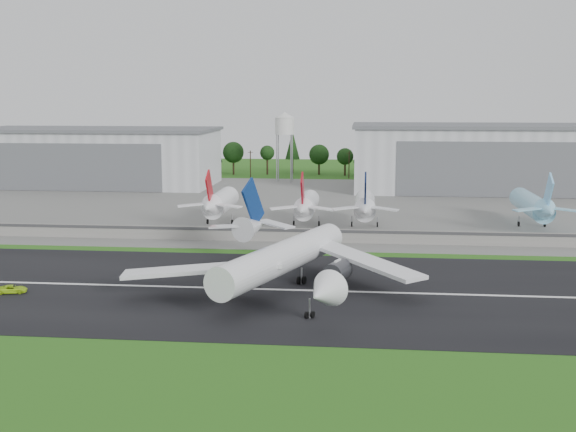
# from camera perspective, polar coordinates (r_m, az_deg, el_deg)

# --- Properties ---
(ground) EXTENTS (600.00, 600.00, 0.00)m
(ground) POSITION_cam_1_polar(r_m,az_deg,el_deg) (126.61, -7.11, -6.85)
(ground) COLOR #285F16
(ground) RESTS_ON ground
(runway) EXTENTS (320.00, 60.00, 0.10)m
(runway) POSITION_cam_1_polar(r_m,az_deg,el_deg) (135.99, -6.16, -5.68)
(runway) COLOR black
(runway) RESTS_ON ground
(runway_centerline) EXTENTS (220.00, 1.00, 0.02)m
(runway_centerline) POSITION_cam_1_polar(r_m,az_deg,el_deg) (135.98, -6.16, -5.65)
(runway_centerline) COLOR white
(runway_centerline) RESTS_ON runway
(apron) EXTENTS (320.00, 150.00, 0.10)m
(apron) POSITION_cam_1_polar(r_m,az_deg,el_deg) (242.58, -0.75, 0.99)
(apron) COLOR slate
(apron) RESTS_ON ground
(blast_fence) EXTENTS (240.00, 0.61, 3.50)m
(blast_fence) POSITION_cam_1_polar(r_m,az_deg,el_deg) (178.75, -3.17, -1.44)
(blast_fence) COLOR gray
(blast_fence) RESTS_ON ground
(hangar_west) EXTENTS (97.00, 44.00, 23.20)m
(hangar_west) POSITION_cam_1_polar(r_m,az_deg,el_deg) (304.09, -14.94, 4.56)
(hangar_west) COLOR silver
(hangar_west) RESTS_ON ground
(hangar_east) EXTENTS (102.00, 47.00, 25.20)m
(hangar_east) POSITION_cam_1_polar(r_m,az_deg,el_deg) (288.09, 15.35, 4.49)
(hangar_east) COLOR silver
(hangar_east) RESTS_ON ground
(water_tower) EXTENTS (8.40, 8.40, 29.40)m
(water_tower) POSITION_cam_1_polar(r_m,az_deg,el_deg) (305.38, -0.28, 7.32)
(water_tower) COLOR #99999E
(water_tower) RESTS_ON ground
(utility_poles) EXTENTS (230.00, 3.00, 12.00)m
(utility_poles) POSITION_cam_1_polar(r_m,az_deg,el_deg) (321.55, 0.90, 3.03)
(utility_poles) COLOR black
(utility_poles) RESTS_ON ground
(treeline) EXTENTS (320.00, 16.00, 22.00)m
(treeline) POSITION_cam_1_polar(r_m,az_deg,el_deg) (336.41, 1.13, 3.30)
(treeline) COLOR black
(treeline) RESTS_ON ground
(main_airliner) EXTENTS (53.68, 57.41, 18.17)m
(main_airliner) POSITION_cam_1_polar(r_m,az_deg,el_deg) (132.27, -0.40, -3.89)
(main_airliner) COLOR white
(main_airliner) RESTS_ON runway
(ground_vehicle) EXTENTS (5.68, 3.73, 1.45)m
(ground_vehicle) POSITION_cam_1_polar(r_m,az_deg,el_deg) (140.71, -20.96, -5.41)
(ground_vehicle) COLOR #AFE11A
(ground_vehicle) RESTS_ON runway
(parked_jet_red_a) EXTENTS (7.36, 31.29, 16.85)m
(parked_jet_red_a) POSITION_cam_1_polar(r_m,az_deg,el_deg) (201.04, -5.51, 1.03)
(parked_jet_red_a) COLOR white
(parked_jet_red_a) RESTS_ON ground
(parked_jet_red_b) EXTENTS (7.36, 31.29, 16.53)m
(parked_jet_red_b) POSITION_cam_1_polar(r_m,az_deg,el_deg) (197.69, 1.43, 0.84)
(parked_jet_red_b) COLOR white
(parked_jet_red_b) RESTS_ON ground
(parked_jet_navy) EXTENTS (7.36, 31.29, 16.68)m
(parked_jet_navy) POSITION_cam_1_polar(r_m,az_deg,el_deg) (197.10, 6.09, 0.81)
(parked_jet_navy) COLOR white
(parked_jet_navy) RESTS_ON ground
(parked_jet_skyblue) EXTENTS (7.36, 37.29, 16.77)m
(parked_jet_skyblue) POSITION_cam_1_polar(r_m,az_deg,el_deg) (207.38, 18.86, 0.79)
(parked_jet_skyblue) COLOR #8DD4F3
(parked_jet_skyblue) RESTS_ON ground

